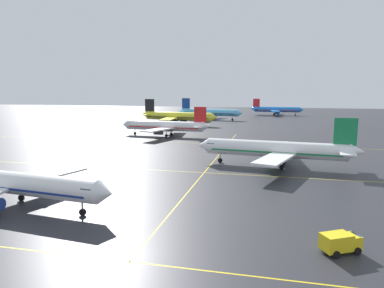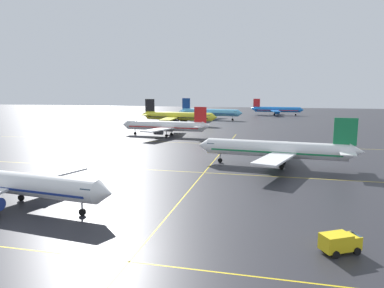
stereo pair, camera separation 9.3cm
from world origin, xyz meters
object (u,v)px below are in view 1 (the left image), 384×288
Objects in this scene: airliner_second_row at (277,150)px; airliner_third_row at (165,126)px; airliner_distant_taxiway at (276,110)px; service_truck_red_van at (341,242)px; airliner_far_left_stand at (178,116)px; airliner_far_right_stand at (209,112)px; airliner_front_gate at (14,183)px.

airliner_third_row is at bearing 132.12° from airliner_second_row.
airliner_distant_taxiway is 7.59× the size of service_truck_red_van.
airliner_far_left_stand is (-45.21, 82.55, 0.35)m from airliner_second_row.
airliner_third_row reaches higher than service_truck_red_van.
airliner_far_left_stand is 1.15× the size of airliner_distant_taxiway.
airliner_far_left_stand is 1.04× the size of airliner_far_right_stand.
airliner_second_row is 1.05× the size of airliner_distant_taxiway.
airliner_far_right_stand reaches higher than airliner_distant_taxiway.
airliner_distant_taxiway is at bearing 49.88° from airliner_far_right_stand.
service_truck_red_van is at bearing -67.37° from airliner_far_left_stand.
airliner_distant_taxiway is (0.95, 158.76, -0.18)m from airliner_second_row.
airliner_second_row is at bearing -90.34° from airliner_distant_taxiway.
airliner_front_gate is at bearing -86.12° from airliner_far_left_stand.
airliner_far_right_stand is (-35.75, 115.22, 0.22)m from airliner_second_row.
airliner_second_row is 0.92× the size of airliner_far_left_stand.
airliner_third_row is 122.36m from airliner_distant_taxiway.
airliner_far_right_stand is 56.95m from airliner_distant_taxiway.
airliner_front_gate is at bearing -136.01° from airliner_second_row.
airliner_second_row is 0.95× the size of airliner_far_right_stand.
airliner_distant_taxiway is at bearing 58.80° from airliner_far_left_stand.
airliner_second_row is at bearing 43.99° from airliner_front_gate.
airliner_far_left_stand is (-8.04, 118.43, 0.71)m from airliner_front_gate.
service_truck_red_van is at bearing -6.65° from airliner_front_gate.
airliner_distant_taxiway is at bearing 91.53° from service_truck_red_van.
airliner_second_row is 158.76m from airliner_distant_taxiway.
airliner_second_row reaches higher than service_truck_red_van.
service_truck_red_van is (45.23, -84.05, -2.51)m from airliner_third_row.
airliner_second_row reaches higher than airliner_third_row.
airliner_third_row is at bearing -81.00° from airliner_far_left_stand.
airliner_second_row reaches higher than airliner_distant_taxiway.
airliner_far_left_stand reaches higher than airliner_far_right_stand.
airliner_second_row is 7.98× the size of service_truck_red_van.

